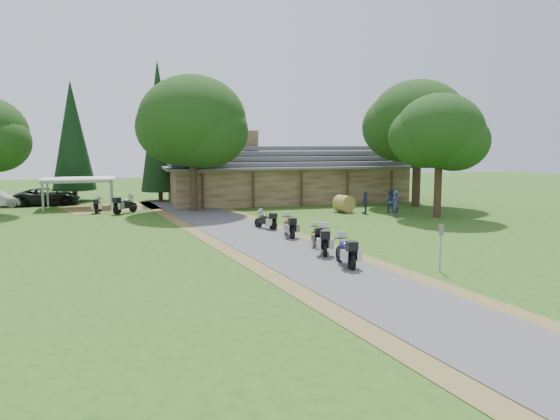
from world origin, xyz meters
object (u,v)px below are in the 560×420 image
object	(u,v)px
motorcycle_row_b	(324,239)
motorcycle_carport_a	(98,204)
car_dark_suv	(47,192)
motorcycle_row_c	(316,235)
motorcycle_row_d	(289,225)
carport	(79,193)
motorcycle_row_a	(346,250)
lodge	(286,173)
motorcycle_row_e	(266,219)
hay_bale	(344,204)
motorcycle_carport_b	(125,204)

from	to	relation	value
motorcycle_row_b	motorcycle_carport_a	bearing A→B (deg)	47.78
car_dark_suv	motorcycle_row_b	distance (m)	29.20
motorcycle_row_c	motorcycle_row_d	xyz separation A→B (m)	(-0.57, 2.84, 0.09)
motorcycle_row_d	carport	bearing A→B (deg)	39.45
motorcycle_row_a	motorcycle_row_c	xyz separation A→B (m)	(0.34, 4.67, -0.11)
lodge	motorcycle_row_d	xyz separation A→B (m)	(-5.00, -17.83, -1.79)
motorcycle_row_e	motorcycle_carport_a	distance (m)	14.84
motorcycle_row_b	motorcycle_row_e	size ratio (longest dim) A/B	1.20
motorcycle_carport_a	hay_bale	world-z (taller)	hay_bale
motorcycle_row_b	motorcycle_carport_b	distance (m)	19.80
lodge	motorcycle_row_c	xyz separation A→B (m)	(-4.43, -20.66, -1.88)
hay_bale	motorcycle_row_c	bearing A→B (deg)	-118.19
motorcycle_row_a	motorcycle_carport_b	bearing A→B (deg)	27.50
carport	motorcycle_row_a	size ratio (longest dim) A/B	2.77
motorcycle_row_d	motorcycle_carport_a	bearing A→B (deg)	41.60
motorcycle_row_c	motorcycle_row_e	distance (m)	5.96
motorcycle_row_d	car_dark_suv	bearing A→B (deg)	40.71
motorcycle_carport_a	motorcycle_row_b	bearing A→B (deg)	-141.66
motorcycle_carport_a	hay_bale	bearing A→B (deg)	-97.38
motorcycle_row_c	motorcycle_carport_a	world-z (taller)	motorcycle_carport_a
motorcycle_carport_b	carport	bearing A→B (deg)	81.87
lodge	motorcycle_row_c	distance (m)	21.22
motorcycle_row_c	motorcycle_row_d	size ratio (longest dim) A/B	0.86
motorcycle_row_e	motorcycle_row_b	bearing A→B (deg)	158.14
car_dark_suv	lodge	bearing A→B (deg)	-99.30
motorcycle_row_b	hay_bale	xyz separation A→B (m)	(6.67, 13.88, -0.05)
carport	motorcycle_row_b	distance (m)	25.39
lodge	carport	xyz separation A→B (m)	(-17.29, -0.61, -1.26)
lodge	car_dark_suv	bearing A→B (deg)	173.65
motorcycle_row_c	motorcycle_carport_a	bearing A→B (deg)	44.66
carport	hay_bale	xyz separation A→B (m)	(19.22, -8.18, -0.55)
motorcycle_row_a	motorcycle_row_d	xyz separation A→B (m)	(-0.24, 7.51, -0.02)
motorcycle_row_a	motorcycle_row_c	world-z (taller)	motorcycle_row_a
lodge	motorcycle_row_e	distance (m)	15.95
carport	motorcycle_row_b	xyz separation A→B (m)	(12.56, -22.06, -0.50)
motorcycle_row_c	motorcycle_carport_b	xyz separation A→B (m)	(-9.34, 15.62, 0.14)
hay_bale	motorcycle_row_e	bearing A→B (deg)	-141.34
hay_bale	motorcycle_row_a	bearing A→B (deg)	-112.05
motorcycle_row_c	motorcycle_carport_b	distance (m)	18.19
motorcycle_row_c	motorcycle_carport_b	world-z (taller)	motorcycle_carport_b
car_dark_suv	motorcycle_carport_b	world-z (taller)	car_dark_suv
motorcycle_carport_b	hay_bale	xyz separation A→B (m)	(15.70, -3.74, -0.07)
motorcycle_row_b	hay_bale	distance (m)	15.40
lodge	car_dark_suv	xyz separation A→B (m)	(-19.99, 2.23, -1.38)
motorcycle_row_d	motorcycle_row_e	size ratio (longest dim) A/B	1.14
motorcycle_row_c	motorcycle_row_e	bearing A→B (deg)	21.93
motorcycle_carport_a	motorcycle_row_a	bearing A→B (deg)	-144.95
motorcycle_row_c	hay_bale	world-z (taller)	hay_bale
lodge	motorcycle_carport_b	bearing A→B (deg)	-159.87
carport	motorcycle_row_e	distance (m)	18.41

